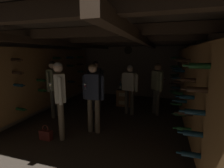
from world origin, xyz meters
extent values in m
plane|color=#473D33|center=(0.00, 0.00, 0.00)|extent=(8.40, 8.40, 0.00)
cube|color=gray|center=(0.00, 3.23, 1.18)|extent=(4.72, 0.06, 2.35)
cube|color=gray|center=(-2.33, 0.00, 1.18)|extent=(0.06, 6.40, 2.35)
cube|color=gray|center=(2.33, 0.00, 1.18)|extent=(0.06, 6.40, 2.35)
cube|color=black|center=(0.00, 0.00, 2.38)|extent=(4.72, 6.52, 0.06)
cube|color=#2D2116|center=(0.00, -2.80, 2.26)|extent=(4.60, 0.14, 0.16)
cube|color=#2D2116|center=(0.00, -1.40, 2.26)|extent=(4.60, 0.14, 0.16)
cube|color=#2D2116|center=(0.00, 0.00, 2.26)|extent=(4.60, 0.14, 0.16)
cube|color=#2D2116|center=(0.00, 1.40, 2.26)|extent=(4.60, 0.14, 0.16)
cube|color=#2D2116|center=(0.00, 2.80, 2.26)|extent=(4.60, 0.14, 0.16)
cube|color=#2D2116|center=(-1.03, 0.00, 2.15)|extent=(0.12, 6.40, 0.12)
cube|color=#2D2116|center=(1.03, 0.00, 2.15)|extent=(0.12, 6.40, 0.12)
cylinder|color=white|center=(-0.06, 3.19, 2.04)|extent=(0.33, 0.02, 0.33)
cylinder|color=#2D2314|center=(-0.06, 3.17, 2.04)|extent=(0.35, 0.01, 0.35)
cube|color=black|center=(-0.06, 3.17, 2.04)|extent=(0.11, 0.01, 0.06)
cube|color=black|center=(-0.06, 3.17, 2.04)|extent=(0.18, 0.01, 0.01)
cube|color=olive|center=(-2.14, 0.15, 1.15)|extent=(0.32, 5.50, 1.80)
cylinder|color=#194723|center=(-1.88, -1.03, 0.55)|extent=(0.28, 0.07, 0.07)
cylinder|color=#194723|center=(-1.70, -1.03, 0.55)|extent=(0.07, 0.03, 0.03)
cylinder|color=black|center=(-1.88, 2.12, 0.55)|extent=(0.28, 0.07, 0.07)
cylinder|color=black|center=(-1.70, 2.12, 0.55)|extent=(0.07, 0.03, 0.03)
cylinder|color=#143819|center=(-1.88, -0.23, 0.85)|extent=(0.28, 0.07, 0.07)
cylinder|color=#143819|center=(-1.70, -0.23, 0.85)|extent=(0.07, 0.03, 0.03)
cylinder|color=#0F2838|center=(-1.88, 1.34, 0.85)|extent=(0.28, 0.07, 0.07)
cylinder|color=#0F2838|center=(-1.70, 1.34, 0.85)|extent=(0.07, 0.03, 0.03)
cylinder|color=#0F2838|center=(-1.88, -1.02, 1.15)|extent=(0.28, 0.07, 0.07)
cylinder|color=#0F2838|center=(-1.70, -1.02, 1.15)|extent=(0.07, 0.03, 0.03)
cylinder|color=#143819|center=(-1.88, -0.26, 1.15)|extent=(0.28, 0.07, 0.07)
cylinder|color=#143819|center=(-1.70, -0.26, 1.15)|extent=(0.07, 0.03, 0.03)
cylinder|color=#143819|center=(-1.88, 0.54, 1.15)|extent=(0.28, 0.07, 0.07)
cylinder|color=#143819|center=(-1.70, 0.54, 1.15)|extent=(0.07, 0.03, 0.03)
cylinder|color=#194723|center=(-1.88, 2.12, 1.15)|extent=(0.28, 0.07, 0.07)
cylinder|color=#194723|center=(-1.70, 2.12, 1.15)|extent=(0.07, 0.03, 0.03)
cylinder|color=black|center=(-1.88, -1.02, 1.45)|extent=(0.28, 0.07, 0.07)
cylinder|color=black|center=(-1.70, -1.02, 1.45)|extent=(0.07, 0.03, 0.03)
cylinder|color=#194723|center=(-1.88, 0.53, 1.45)|extent=(0.28, 0.07, 0.07)
cylinder|color=#194723|center=(-1.70, 0.53, 1.45)|extent=(0.07, 0.03, 0.03)
cylinder|color=#143819|center=(-1.88, 1.33, 1.45)|extent=(0.28, 0.07, 0.07)
cylinder|color=#143819|center=(-1.70, 1.33, 1.45)|extent=(0.07, 0.03, 0.03)
cylinder|color=black|center=(-1.88, 2.10, 1.45)|extent=(0.28, 0.07, 0.07)
cylinder|color=black|center=(-1.70, 2.10, 1.45)|extent=(0.07, 0.03, 0.03)
cylinder|color=black|center=(-1.88, -1.02, 1.75)|extent=(0.28, 0.07, 0.07)
cylinder|color=black|center=(-1.70, -1.02, 1.75)|extent=(0.07, 0.03, 0.03)
cylinder|color=#143819|center=(-1.88, 0.53, 1.75)|extent=(0.28, 0.07, 0.07)
cylinder|color=#143819|center=(-1.70, 0.53, 1.75)|extent=(0.07, 0.03, 0.03)
cylinder|color=#0F2838|center=(-1.88, 1.33, 1.75)|extent=(0.28, 0.07, 0.07)
cylinder|color=#0F2838|center=(-1.70, 1.33, 1.75)|extent=(0.07, 0.03, 0.03)
cylinder|color=#194723|center=(-1.88, 2.11, 1.75)|extent=(0.28, 0.07, 0.07)
cylinder|color=#194723|center=(-1.70, 2.11, 1.75)|extent=(0.07, 0.03, 0.03)
cube|color=olive|center=(-1.99, 0.15, 0.40)|extent=(0.02, 5.50, 0.02)
cube|color=olive|center=(-1.99, 0.15, 0.70)|extent=(0.02, 5.50, 0.02)
cube|color=olive|center=(-1.99, 0.15, 1.00)|extent=(0.02, 5.50, 0.02)
cube|color=olive|center=(-1.99, 0.15, 1.30)|extent=(0.02, 5.50, 0.02)
cube|color=olive|center=(-1.99, 0.15, 1.60)|extent=(0.02, 5.50, 0.02)
cube|color=olive|center=(-1.99, 0.15, 1.90)|extent=(0.02, 5.50, 0.02)
cube|color=olive|center=(2.14, 0.15, 1.15)|extent=(0.32, 5.50, 1.80)
cylinder|color=#0F2838|center=(1.88, -1.83, 0.55)|extent=(0.28, 0.07, 0.07)
cylinder|color=#0F2838|center=(1.70, -1.83, 0.55)|extent=(0.07, 0.03, 0.03)
cylinder|color=#194723|center=(1.88, -1.03, 0.55)|extent=(0.28, 0.07, 0.07)
cylinder|color=#194723|center=(1.70, -1.03, 0.55)|extent=(0.07, 0.03, 0.03)
cylinder|color=#194723|center=(1.88, -0.26, 0.55)|extent=(0.28, 0.07, 0.07)
cylinder|color=#194723|center=(1.70, -0.26, 0.55)|extent=(0.07, 0.03, 0.03)
cylinder|color=#194723|center=(1.88, 0.54, 0.55)|extent=(0.28, 0.07, 0.07)
cylinder|color=#194723|center=(1.70, 0.54, 0.55)|extent=(0.07, 0.03, 0.03)
cylinder|color=#194723|center=(1.88, 2.13, 0.55)|extent=(0.28, 0.07, 0.07)
cylinder|color=#194723|center=(1.70, 2.13, 0.55)|extent=(0.07, 0.03, 0.03)
cylinder|color=#0F2838|center=(1.88, -1.82, 0.85)|extent=(0.28, 0.07, 0.07)
cylinder|color=#0F2838|center=(1.70, -1.82, 0.85)|extent=(0.07, 0.03, 0.03)
cylinder|color=black|center=(1.88, -1.03, 0.85)|extent=(0.28, 0.07, 0.07)
cylinder|color=black|center=(1.70, -1.03, 0.85)|extent=(0.07, 0.03, 0.03)
cylinder|color=#0F2838|center=(1.88, -0.24, 0.85)|extent=(0.28, 0.07, 0.07)
cylinder|color=#0F2838|center=(1.70, -0.24, 0.85)|extent=(0.07, 0.03, 0.03)
cylinder|color=#194723|center=(1.88, 0.54, 0.85)|extent=(0.28, 0.07, 0.07)
cylinder|color=#194723|center=(1.70, 0.54, 0.85)|extent=(0.07, 0.03, 0.03)
cylinder|color=#0F2838|center=(1.88, 1.31, 0.85)|extent=(0.28, 0.07, 0.07)
cylinder|color=#0F2838|center=(1.70, 1.31, 0.85)|extent=(0.07, 0.03, 0.03)
cylinder|color=black|center=(1.88, 2.11, 0.85)|extent=(0.28, 0.07, 0.07)
cylinder|color=black|center=(1.70, 2.11, 0.85)|extent=(0.07, 0.03, 0.03)
cylinder|color=#0F2838|center=(1.88, -1.81, 1.15)|extent=(0.28, 0.07, 0.07)
cylinder|color=#0F2838|center=(1.70, -1.81, 1.15)|extent=(0.07, 0.03, 0.03)
cylinder|color=#0F2838|center=(1.88, -1.03, 1.15)|extent=(0.28, 0.07, 0.07)
cylinder|color=#0F2838|center=(1.70, -1.03, 1.15)|extent=(0.07, 0.03, 0.03)
cylinder|color=black|center=(1.88, 0.53, 1.15)|extent=(0.28, 0.07, 0.07)
cylinder|color=black|center=(1.70, 0.53, 1.15)|extent=(0.07, 0.03, 0.03)
cylinder|color=#0F2838|center=(1.88, 1.34, 1.15)|extent=(0.28, 0.07, 0.07)
cylinder|color=#0F2838|center=(1.70, 1.34, 1.15)|extent=(0.07, 0.03, 0.03)
cylinder|color=#143819|center=(1.88, 2.12, 1.15)|extent=(0.28, 0.07, 0.07)
cylinder|color=#143819|center=(1.70, 2.12, 1.15)|extent=(0.07, 0.03, 0.03)
cylinder|color=black|center=(1.88, -1.83, 1.45)|extent=(0.28, 0.07, 0.07)
cylinder|color=black|center=(1.70, -1.83, 1.45)|extent=(0.07, 0.03, 0.03)
cylinder|color=black|center=(1.88, -1.02, 1.45)|extent=(0.28, 0.07, 0.07)
cylinder|color=black|center=(1.70, -1.02, 1.45)|extent=(0.07, 0.03, 0.03)
cylinder|color=#0F2838|center=(1.88, 0.55, 1.45)|extent=(0.28, 0.07, 0.07)
cylinder|color=#0F2838|center=(1.70, 0.55, 1.45)|extent=(0.07, 0.03, 0.03)
cylinder|color=#0F2838|center=(1.88, 1.32, 1.45)|extent=(0.28, 0.07, 0.07)
cylinder|color=#0F2838|center=(1.70, 1.32, 1.45)|extent=(0.07, 0.03, 0.03)
cylinder|color=#194723|center=(1.88, 2.12, 1.45)|extent=(0.28, 0.07, 0.07)
cylinder|color=#194723|center=(1.70, 2.12, 1.45)|extent=(0.07, 0.03, 0.03)
cylinder|color=#143819|center=(1.88, -1.82, 1.75)|extent=(0.28, 0.07, 0.07)
cylinder|color=#143819|center=(1.70, -1.82, 1.75)|extent=(0.07, 0.03, 0.03)
cylinder|color=black|center=(1.88, -0.25, 1.75)|extent=(0.28, 0.07, 0.07)
cylinder|color=black|center=(1.70, -0.25, 1.75)|extent=(0.07, 0.03, 0.03)
cylinder|color=black|center=(1.88, 0.55, 1.75)|extent=(0.28, 0.07, 0.07)
cylinder|color=black|center=(1.70, 0.55, 1.75)|extent=(0.07, 0.03, 0.03)
cylinder|color=#194723|center=(1.88, 1.33, 1.75)|extent=(0.28, 0.07, 0.07)
cylinder|color=#194723|center=(1.70, 1.33, 1.75)|extent=(0.07, 0.03, 0.03)
cylinder|color=#143819|center=(1.88, 2.12, 1.75)|extent=(0.28, 0.07, 0.07)
cylinder|color=#143819|center=(1.70, 2.12, 1.75)|extent=(0.07, 0.03, 0.03)
cube|color=olive|center=(1.99, 0.15, 0.40)|extent=(0.02, 5.50, 0.02)
cube|color=olive|center=(1.99, 0.15, 0.70)|extent=(0.02, 5.50, 0.02)
cube|color=olive|center=(1.99, 0.15, 1.00)|extent=(0.02, 5.50, 0.02)
cube|color=olive|center=(1.99, 0.15, 1.30)|extent=(0.02, 5.50, 0.02)
cube|color=olive|center=(1.99, 0.15, 1.60)|extent=(0.02, 5.50, 0.02)
cube|color=olive|center=(1.99, 0.15, 1.90)|extent=(0.02, 5.50, 0.02)
cube|color=olive|center=(0.13, 1.68, 0.15)|extent=(0.52, 0.34, 0.30)
cube|color=beige|center=(0.13, 1.50, 0.15)|extent=(0.31, 0.01, 0.13)
cube|color=olive|center=(0.13, 1.68, 0.45)|extent=(0.52, 0.34, 0.30)
cube|color=beige|center=(0.13, 1.50, 0.45)|extent=(0.31, 0.01, 0.13)
cylinder|color=#0F2838|center=(0.00, 1.64, 0.71)|extent=(0.08, 0.08, 0.22)
cone|color=#0F2838|center=(0.00, 1.64, 0.83)|extent=(0.08, 0.08, 0.03)
cylinder|color=#0F2838|center=(0.00, 1.64, 0.89)|extent=(0.03, 0.03, 0.08)
cylinder|color=maroon|center=(0.00, 1.64, 0.94)|extent=(0.03, 0.03, 0.02)
cube|color=silver|center=(0.00, 1.60, 0.70)|extent=(0.06, 0.00, 0.10)
cylinder|color=brown|center=(-0.01, -0.59, 0.42)|extent=(0.12, 0.12, 0.84)
cylinder|color=brown|center=(-0.20, -0.59, 0.42)|extent=(0.12, 0.12, 0.84)
cube|color=#232838|center=(-0.10, -0.59, 1.14)|extent=(0.35, 0.23, 0.60)
cylinder|color=#232838|center=(0.13, -0.58, 1.11)|extent=(0.08, 0.08, 0.57)
cylinder|color=#232838|center=(-0.33, -0.60, 1.11)|extent=(0.08, 0.08, 0.57)
sphere|color=#D6A884|center=(-0.10, -0.59, 1.56)|extent=(0.20, 0.20, 0.20)
sphere|color=brown|center=(-0.10, -0.59, 1.59)|extent=(0.19, 0.19, 0.19)
cylinder|color=silver|center=(-0.21, -0.77, 1.11)|extent=(0.06, 0.06, 0.01)
cylinder|color=silver|center=(-0.21, -0.77, 1.14)|extent=(0.01, 0.01, 0.06)
cone|color=silver|center=(-0.21, -0.77, 1.20)|extent=(0.07, 0.07, 0.08)
cylinder|color=maroon|center=(-0.21, -0.77, 1.18)|extent=(0.04, 0.04, 0.03)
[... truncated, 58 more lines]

